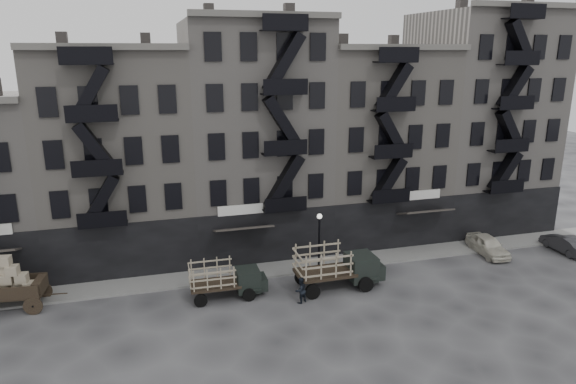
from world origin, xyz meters
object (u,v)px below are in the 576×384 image
object	(u,v)px
wagon	(8,280)
stake_truck_west	(226,277)
stake_truck_east	(337,264)
pedestrian_mid	(301,290)
car_far	(565,244)
car_east	(488,245)

from	to	relation	value
wagon	stake_truck_west	xyz separation A→B (m)	(12.62, -1.98, -0.52)
wagon	stake_truck_west	bearing A→B (deg)	-2.10
stake_truck_east	pedestrian_mid	size ratio (longest dim) A/B	3.50
car_far	pedestrian_mid	size ratio (longest dim) A/B	2.42
car_east	car_far	bearing A→B (deg)	-6.90
car_far	stake_truck_east	bearing A→B (deg)	4.16
pedestrian_mid	stake_truck_west	bearing A→B (deg)	-49.54
stake_truck_east	car_east	distance (m)	13.32
stake_truck_east	pedestrian_mid	world-z (taller)	stake_truck_east
stake_truck_west	stake_truck_east	world-z (taller)	stake_truck_east
stake_truck_west	car_east	world-z (taller)	stake_truck_west
stake_truck_east	car_east	size ratio (longest dim) A/B	1.37
stake_truck_east	pedestrian_mid	xyz separation A→B (m)	(-2.87, -1.37, -0.82)
car_east	car_far	xyz separation A→B (m)	(5.99, -1.21, -0.06)
wagon	pedestrian_mid	bearing A→B (deg)	-6.37
wagon	car_far	bearing A→B (deg)	4.51
wagon	car_east	distance (m)	32.90
stake_truck_west	car_far	world-z (taller)	stake_truck_west
wagon	car_far	size ratio (longest dim) A/B	1.02
stake_truck_east	car_east	world-z (taller)	stake_truck_east
stake_truck_east	stake_truck_west	bearing A→B (deg)	174.71
stake_truck_east	pedestrian_mid	bearing A→B (deg)	-154.90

